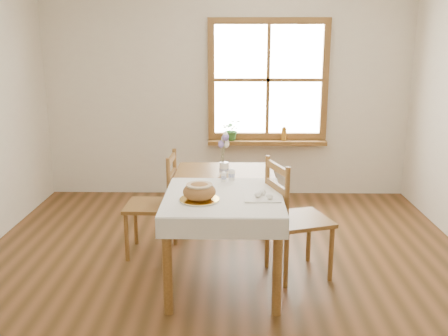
{
  "coord_description": "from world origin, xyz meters",
  "views": [
    {
      "loc": [
        0.07,
        -3.68,
        1.93
      ],
      "look_at": [
        0.0,
        0.3,
        0.9
      ],
      "focal_mm": 40.0,
      "sensor_mm": 36.0,
      "label": 1
    }
  ],
  "objects_px": {
    "dining_table": "(224,195)",
    "flower_vase": "(224,168)",
    "chair_left": "(151,204)",
    "bread_plate": "(199,200)",
    "chair_right": "(299,218)"
  },
  "relations": [
    {
      "from": "dining_table",
      "to": "bread_plate",
      "type": "height_order",
      "value": "bread_plate"
    },
    {
      "from": "chair_left",
      "to": "chair_right",
      "type": "xyz_separation_m",
      "value": [
        1.3,
        -0.41,
        0.02
      ]
    },
    {
      "from": "dining_table",
      "to": "chair_right",
      "type": "height_order",
      "value": "chair_right"
    },
    {
      "from": "bread_plate",
      "to": "chair_left",
      "type": "bearing_deg",
      "value": 123.12
    },
    {
      "from": "chair_left",
      "to": "bread_plate",
      "type": "distance_m",
      "value": 0.96
    },
    {
      "from": "dining_table",
      "to": "flower_vase",
      "type": "relative_size",
      "value": 16.95
    },
    {
      "from": "dining_table",
      "to": "bread_plate",
      "type": "distance_m",
      "value": 0.48
    },
    {
      "from": "flower_vase",
      "to": "bread_plate",
      "type": "bearing_deg",
      "value": -101.66
    },
    {
      "from": "chair_left",
      "to": "chair_right",
      "type": "height_order",
      "value": "chair_right"
    },
    {
      "from": "chair_left",
      "to": "chair_right",
      "type": "relative_size",
      "value": 0.95
    },
    {
      "from": "chair_left",
      "to": "bread_plate",
      "type": "bearing_deg",
      "value": 34.58
    },
    {
      "from": "chair_left",
      "to": "bread_plate",
      "type": "height_order",
      "value": "chair_left"
    },
    {
      "from": "bread_plate",
      "to": "flower_vase",
      "type": "distance_m",
      "value": 0.84
    },
    {
      "from": "chair_left",
      "to": "flower_vase",
      "type": "distance_m",
      "value": 0.74
    },
    {
      "from": "dining_table",
      "to": "bread_plate",
      "type": "xyz_separation_m",
      "value": [
        -0.18,
        -0.44,
        0.1
      ]
    }
  ]
}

